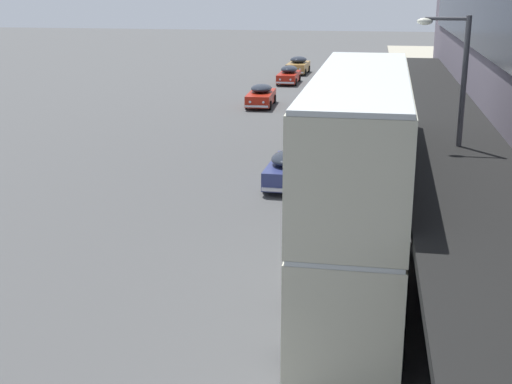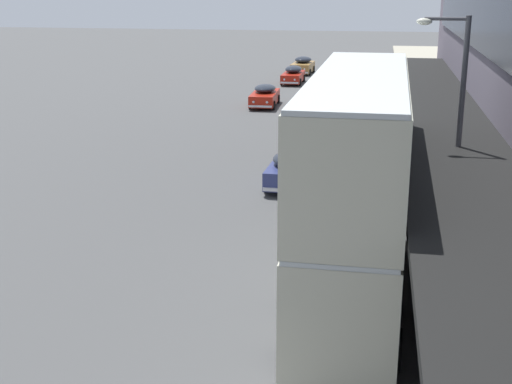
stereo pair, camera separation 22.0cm
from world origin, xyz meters
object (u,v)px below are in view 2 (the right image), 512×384
object	(u,v)px
sedan_lead_mid	(321,98)
sedan_far_back	(293,75)
street_lamp	(454,130)
fire_hydrant	(441,239)
transit_bus_kerbside_front	(356,184)
sedan_trailing_near	(290,168)
pedestrian_at_kerb	(465,267)
transit_bus_kerbside_rear	(369,99)
sedan_second_near	(303,65)
sedan_trailing_mid	(265,96)

from	to	relation	value
sedan_lead_mid	sedan_far_back	bearing A→B (deg)	105.72
street_lamp	fire_hydrant	distance (m)	4.47
transit_bus_kerbside_front	sedan_trailing_near	world-z (taller)	transit_bus_kerbside_front
sedan_trailing_near	sedan_lead_mid	distance (m)	19.78
transit_bus_kerbside_front	pedestrian_at_kerb	distance (m)	3.80
sedan_far_back	pedestrian_at_kerb	world-z (taller)	pedestrian_at_kerb
transit_bus_kerbside_rear	fire_hydrant	size ratio (longest dim) A/B	14.78
sedan_second_near	sedan_far_back	bearing A→B (deg)	-90.96
sedan_trailing_mid	sedan_trailing_near	bearing A→B (deg)	-77.92
transit_bus_kerbside_front	street_lamp	size ratio (longest dim) A/B	1.50
sedan_lead_mid	sedan_second_near	bearing A→B (deg)	99.85
transit_bus_kerbside_front	transit_bus_kerbside_rear	bearing A→B (deg)	89.98
sedan_trailing_near	street_lamp	world-z (taller)	street_lamp
sedan_lead_mid	street_lamp	distance (m)	29.82
transit_bus_kerbside_front	street_lamp	world-z (taller)	street_lamp
transit_bus_kerbside_front	transit_bus_kerbside_rear	distance (m)	24.22
sedan_lead_mid	fire_hydrant	xyz separation A→B (m)	(6.13, -27.07, -0.25)
transit_bus_kerbside_front	pedestrian_at_kerb	world-z (taller)	transit_bus_kerbside_front
street_lamp	pedestrian_at_kerb	bearing A→B (deg)	-80.94
sedan_trailing_near	sedan_far_back	xyz separation A→B (m)	(-3.67, 32.06, -0.01)
transit_bus_kerbside_front	sedan_second_near	bearing A→B (deg)	97.56
sedan_trailing_near	sedan_trailing_mid	size ratio (longest dim) A/B	0.96
transit_bus_kerbside_rear	sedan_trailing_near	size ratio (longest dim) A/B	2.30
transit_bus_kerbside_front	fire_hydrant	xyz separation A→B (m)	(2.77, 4.21, -2.95)
transit_bus_kerbside_front	sedan_lead_mid	size ratio (longest dim) A/B	2.49
transit_bus_kerbside_front	sedan_trailing_near	bearing A→B (deg)	105.33
sedan_trailing_near	sedan_trailing_mid	bearing A→B (deg)	102.08
sedan_far_back	fire_hydrant	size ratio (longest dim) A/B	6.48
sedan_trailing_near	pedestrian_at_kerb	size ratio (longest dim) A/B	2.43
sedan_far_back	pedestrian_at_kerb	bearing A→B (deg)	-77.19
sedan_second_near	street_lamp	xyz separation A→B (m)	(9.40, -48.19, 3.75)
sedan_lead_mid	sedan_trailing_mid	size ratio (longest dim) A/B	0.98
transit_bus_kerbside_rear	sedan_trailing_mid	distance (m)	10.62
sedan_far_back	fire_hydrant	bearing A→B (deg)	-76.30
sedan_second_near	fire_hydrant	distance (m)	47.26
pedestrian_at_kerb	fire_hydrant	size ratio (longest dim) A/B	2.65
sedan_lead_mid	fire_hydrant	bearing A→B (deg)	-77.23
sedan_trailing_mid	fire_hydrant	bearing A→B (deg)	-69.54
sedan_lead_mid	pedestrian_at_kerb	xyz separation A→B (m)	(6.41, -31.14, 0.44)
sedan_trailing_mid	fire_hydrant	xyz separation A→B (m)	(10.23, -27.43, -0.27)
transit_bus_kerbside_front	fire_hydrant	bearing A→B (deg)	56.63
transit_bus_kerbside_rear	sedan_second_near	distance (m)	27.20
transit_bus_kerbside_rear	fire_hydrant	world-z (taller)	transit_bus_kerbside_rear
sedan_far_back	sedan_trailing_mid	size ratio (longest dim) A/B	0.97
sedan_lead_mid	pedestrian_at_kerb	distance (m)	31.79
transit_bus_kerbside_front	sedan_far_back	bearing A→B (deg)	98.90
transit_bus_kerbside_rear	pedestrian_at_kerb	bearing A→B (deg)	-82.79
pedestrian_at_kerb	street_lamp	distance (m)	4.03
sedan_far_back	fire_hydrant	distance (m)	40.51
sedan_far_back	pedestrian_at_kerb	distance (m)	44.53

